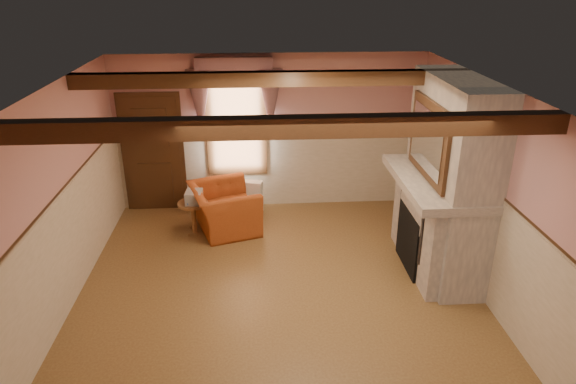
{
  "coord_description": "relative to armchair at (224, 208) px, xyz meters",
  "views": [
    {
      "loc": [
        -0.27,
        -5.89,
        4.04
      ],
      "look_at": [
        0.18,
        0.8,
        1.17
      ],
      "focal_mm": 32.0,
      "sensor_mm": 36.0,
      "label": 1
    }
  ],
  "objects": [
    {
      "name": "floor",
      "position": [
        0.83,
        -2.01,
        -0.38
      ],
      "size": [
        5.5,
        6.0,
        0.01
      ],
      "primitive_type": "cube",
      "color": "brown",
      "rests_on": "ground"
    },
    {
      "name": "book_stack",
      "position": [
        -0.47,
        -0.1,
        0.27
      ],
      "size": [
        0.28,
        0.33,
        0.2
      ],
      "primitive_type": "cube",
      "rotation": [
        0.0,
        0.0,
        -0.05
      ],
      "color": "#B7AD8C",
      "rests_on": "side_table"
    },
    {
      "name": "overmantel_mirror",
      "position": [
        2.89,
        -1.41,
        1.59
      ],
      "size": [
        0.06,
        1.44,
        1.04
      ],
      "primitive_type": "cube",
      "color": "silver",
      "rests_on": "fireplace"
    },
    {
      "name": "ceiling_beam_back",
      "position": [
        0.83,
        -0.81,
        2.32
      ],
      "size": [
        5.5,
        0.18,
        0.2
      ],
      "primitive_type": "cube",
      "color": "black",
      "rests_on": "ceiling"
    },
    {
      "name": "ceiling_beam_front",
      "position": [
        0.83,
        -3.21,
        2.32
      ],
      "size": [
        5.5,
        0.18,
        0.2
      ],
      "primitive_type": "cube",
      "color": "black",
      "rests_on": "ceiling"
    },
    {
      "name": "chair_rail",
      "position": [
        0.83,
        -2.01,
        1.12
      ],
      "size": [
        5.5,
        6.0,
        0.08
      ],
      "primitive_type": null,
      "color": "black",
      "rests_on": "wainscot"
    },
    {
      "name": "jar_yellow",
      "position": [
        3.07,
        -1.67,
        1.1
      ],
      "size": [
        0.06,
        0.06,
        0.12
      ],
      "primitive_type": "cylinder",
      "color": "gold",
      "rests_on": "mantel"
    },
    {
      "name": "wall_front",
      "position": [
        0.83,
        -5.01,
        1.02
      ],
      "size": [
        5.5,
        0.02,
        2.8
      ],
      "primitive_type": "cube",
      "color": "#C98B8C",
      "rests_on": "floor"
    },
    {
      "name": "mantel_clock",
      "position": [
        3.07,
        -0.82,
        1.14
      ],
      "size": [
        0.14,
        0.24,
        0.2
      ],
      "primitive_type": "cube",
      "color": "black",
      "rests_on": "mantel"
    },
    {
      "name": "side_table",
      "position": [
        -0.5,
        -0.09,
        -0.11
      ],
      "size": [
        0.53,
        0.53,
        0.55
      ],
      "primitive_type": "cylinder",
      "rotation": [
        0.0,
        0.0,
        0.06
      ],
      "color": "brown",
      "rests_on": "floor"
    },
    {
      "name": "door",
      "position": [
        -1.27,
        0.93,
        0.67
      ],
      "size": [
        1.1,
        0.1,
        2.1
      ],
      "primitive_type": "cube",
      "color": "black",
      "rests_on": "floor"
    },
    {
      "name": "ceiling",
      "position": [
        0.83,
        -2.01,
        2.42
      ],
      "size": [
        5.5,
        6.0,
        0.01
      ],
      "primitive_type": "cube",
      "color": "silver",
      "rests_on": "wall_back"
    },
    {
      "name": "candle_red",
      "position": [
        3.07,
        -1.88,
        1.12
      ],
      "size": [
        0.06,
        0.06,
        0.16
      ],
      "primitive_type": "cylinder",
      "color": "#A91D14",
      "rests_on": "mantel"
    },
    {
      "name": "wall_left",
      "position": [
        -1.92,
        -2.01,
        1.02
      ],
      "size": [
        0.02,
        6.0,
        2.8
      ],
      "primitive_type": "cube",
      "color": "#C98B8C",
      "rests_on": "floor"
    },
    {
      "name": "oil_lamp",
      "position": [
        3.07,
        -1.11,
        1.18
      ],
      "size": [
        0.11,
        0.11,
        0.28
      ],
      "primitive_type": "cylinder",
      "color": "#B38632",
      "rests_on": "mantel"
    },
    {
      "name": "window_drapes",
      "position": [
        0.23,
        0.87,
        1.87
      ],
      "size": [
        1.3,
        0.14,
        1.4
      ],
      "primitive_type": "cube",
      "color": "gray",
      "rests_on": "wall_back"
    },
    {
      "name": "firebox",
      "position": [
        2.83,
        -1.41,
        0.07
      ],
      "size": [
        0.2,
        0.95,
        0.9
      ],
      "primitive_type": "cube",
      "color": "black",
      "rests_on": "floor"
    },
    {
      "name": "bowl",
      "position": [
        3.07,
        -1.32,
        1.08
      ],
      "size": [
        0.38,
        0.38,
        0.09
      ],
      "primitive_type": "imported",
      "color": "brown",
      "rests_on": "mantel"
    },
    {
      "name": "mantel",
      "position": [
        3.07,
        -1.41,
        0.98
      ],
      "size": [
        1.05,
        2.05,
        0.12
      ],
      "primitive_type": "cube",
      "color": "gray",
      "rests_on": "fireplace"
    },
    {
      "name": "radiator",
      "position": [
        0.31,
        0.69,
        -0.08
      ],
      "size": [
        0.72,
        0.36,
        0.6
      ],
      "primitive_type": "cube",
      "rotation": [
        0.0,
        0.0,
        -0.27
      ],
      "color": "white",
      "rests_on": "floor"
    },
    {
      "name": "wall_back",
      "position": [
        0.83,
        0.99,
        1.02
      ],
      "size": [
        5.5,
        0.02,
        2.8
      ],
      "primitive_type": "cube",
      "color": "#C98B8C",
      "rests_on": "floor"
    },
    {
      "name": "armchair",
      "position": [
        0.0,
        0.0,
        0.0
      ],
      "size": [
        1.33,
        1.43,
        0.76
      ],
      "primitive_type": "imported",
      "rotation": [
        0.0,
        0.0,
        1.88
      ],
      "color": "#994219",
      "rests_on": "floor"
    },
    {
      "name": "wainscot",
      "position": [
        0.83,
        -2.01,
        0.37
      ],
      "size": [
        5.5,
        6.0,
        1.5
      ],
      "primitive_type": null,
      "color": "beige",
      "rests_on": "floor"
    },
    {
      "name": "window",
      "position": [
        0.23,
        0.96,
        1.27
      ],
      "size": [
        1.06,
        0.08,
        2.02
      ],
      "primitive_type": "cube",
      "color": "white",
      "rests_on": "wall_back"
    },
    {
      "name": "wall_right",
      "position": [
        3.58,
        -2.01,
        1.02
      ],
      "size": [
        0.02,
        6.0,
        2.8
      ],
      "primitive_type": "cube",
      "color": "#C98B8C",
      "rests_on": "floor"
    },
    {
      "name": "fireplace",
      "position": [
        3.25,
        -1.41,
        1.02
      ],
      "size": [
        0.85,
        2.0,
        2.8
      ],
      "primitive_type": "cube",
      "color": "gray",
      "rests_on": "floor"
    }
  ]
}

